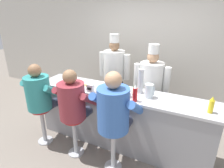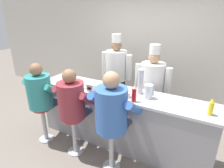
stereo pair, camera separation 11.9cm
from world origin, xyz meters
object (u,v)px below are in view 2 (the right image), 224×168
cereal_bowl (126,90)px  cook_in_whites_far (152,87)px  coffee_mug_white (128,95)px  diner_seated_maroon (73,102)px  hot_sauce_bottle_orange (133,92)px  napkin_dispenser_chrome (90,88)px  mustard_bottle_yellow (211,107)px  cook_in_whites_near (116,72)px  ketchup_bottle_red (134,94)px  diner_seated_blue (113,111)px  water_pitcher_clear (149,91)px  cup_stack_steel (140,82)px  breakfast_plate (88,86)px  diner_seated_teal (41,93)px

cereal_bowl → cook_in_whites_far: cook_in_whites_far is taller
coffee_mug_white → diner_seated_maroon: diner_seated_maroon is taller
hot_sauce_bottle_orange → napkin_dispenser_chrome: (-0.67, -0.17, -0.01)m
coffee_mug_white → mustard_bottle_yellow: bearing=1.7°
mustard_bottle_yellow → cook_in_whites_near: (-1.84, 1.01, -0.12)m
ketchup_bottle_red → hot_sauce_bottle_orange: 0.20m
hot_sauce_bottle_orange → coffee_mug_white: hot_sauce_bottle_orange is taller
diner_seated_maroon → diner_seated_blue: (0.68, 0.00, 0.03)m
water_pitcher_clear → cereal_bowl: size_ratio=1.57×
cup_stack_steel → napkin_dispenser_chrome: (-0.73, -0.31, -0.14)m
coffee_mug_white → napkin_dispenser_chrome: bearing=-172.7°
mustard_bottle_yellow → napkin_dispenser_chrome: bearing=-176.3°
napkin_dispenser_chrome → diner_seated_maroon: diner_seated_maroon is taller
ketchup_bottle_red → coffee_mug_white: 0.17m
ketchup_bottle_red → cook_in_whites_far: cook_in_whites_far is taller
coffee_mug_white → diner_seated_blue: bearing=-96.4°
ketchup_bottle_red → breakfast_plate: size_ratio=1.01×
diner_seated_maroon → cook_in_whites_far: (0.87, 1.14, 0.01)m
hot_sauce_bottle_orange → napkin_dispenser_chrome: 0.69m
mustard_bottle_yellow → napkin_dispenser_chrome: 1.73m
breakfast_plate → cook_in_whites_near: size_ratio=0.14×
cup_stack_steel → hot_sauce_bottle_orange: bearing=-113.7°
napkin_dispenser_chrome → cook_in_whites_near: size_ratio=0.07×
diner_seated_blue → water_pitcher_clear: bearing=58.9°
cook_in_whites_near → cook_in_whites_far: (0.88, -0.30, -0.05)m
mustard_bottle_yellow → breakfast_plate: bearing=178.6°
hot_sauce_bottle_orange → cook_in_whites_near: bearing=129.5°
coffee_mug_white → diner_seated_teal: bearing=-164.0°
water_pitcher_clear → diner_seated_teal: (-1.68, -0.53, -0.18)m
diner_seated_teal → coffee_mug_white: bearing=16.0°
napkin_dispenser_chrome → diner_seated_blue: (0.58, -0.32, -0.10)m
ketchup_bottle_red → cook_in_whites_far: (0.02, 0.82, -0.18)m
breakfast_plate → cook_in_whites_near: 0.96m
breakfast_plate → coffee_mug_white: coffee_mug_white is taller
water_pitcher_clear → breakfast_plate: (-1.05, -0.05, -0.09)m
coffee_mug_white → cup_stack_steel: bearing=65.1°
diner_seated_maroon → cook_in_whites_near: cook_in_whites_near is taller
napkin_dispenser_chrome → cook_in_whites_far: size_ratio=0.07×
hot_sauce_bottle_orange → diner_seated_teal: size_ratio=0.10×
cook_in_whites_far → diner_seated_blue: bearing=-99.4°
water_pitcher_clear → cook_in_whites_near: cook_in_whites_near is taller
cook_in_whites_far → cook_in_whites_near: bearing=161.1°
cup_stack_steel → cook_in_whites_near: (-0.84, 0.81, -0.21)m
hot_sauce_bottle_orange → coffee_mug_white: 0.11m
water_pitcher_clear → diner_seated_teal: diner_seated_teal is taller
napkin_dispenser_chrome → diner_seated_maroon: bearing=-107.4°
cereal_bowl → diner_seated_blue: bearing=-82.7°
diner_seated_teal → hot_sauce_bottle_orange: bearing=18.7°
hot_sauce_bottle_orange → cook_in_whites_far: size_ratio=0.09×
diner_seated_blue → diner_seated_maroon: bearing=-179.7°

